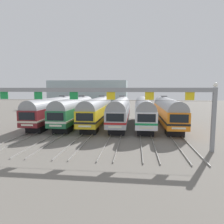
% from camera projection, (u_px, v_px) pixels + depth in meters
% --- Properties ---
extents(ground_plane, '(160.00, 160.00, 0.00)m').
position_uv_depth(ground_plane, '(109.00, 125.00, 35.52)').
color(ground_plane, slate).
extents(track_bed, '(21.43, 70.00, 0.15)m').
position_uv_depth(track_bed, '(117.00, 113.00, 52.30)').
color(track_bed, gray).
rests_on(track_bed, ground).
extents(commuter_train_maroon, '(2.88, 18.06, 5.05)m').
position_uv_depth(commuter_train_maroon, '(53.00, 109.00, 36.33)').
color(commuter_train_maroon, maroon).
rests_on(commuter_train_maroon, ground).
extents(commuter_train_green, '(2.88, 18.06, 5.05)m').
position_uv_depth(commuter_train_green, '(75.00, 110.00, 35.88)').
color(commuter_train_green, '#236B42').
rests_on(commuter_train_green, ground).
extents(commuter_train_yellow, '(2.88, 18.06, 5.05)m').
position_uv_depth(commuter_train_yellow, '(97.00, 110.00, 35.44)').
color(commuter_train_yellow, gold).
rests_on(commuter_train_yellow, ground).
extents(commuter_train_stainless, '(2.88, 18.06, 5.05)m').
position_uv_depth(commuter_train_stainless, '(120.00, 110.00, 34.99)').
color(commuter_train_stainless, '#B2B5BA').
rests_on(commuter_train_stainless, ground).
extents(commuter_train_white, '(2.88, 18.06, 4.77)m').
position_uv_depth(commuter_train_white, '(144.00, 111.00, 34.54)').
color(commuter_train_white, white).
rests_on(commuter_train_white, ground).
extents(commuter_train_orange, '(2.88, 18.06, 5.05)m').
position_uv_depth(commuter_train_orange, '(168.00, 111.00, 34.10)').
color(commuter_train_orange, orange).
rests_on(commuter_train_orange, ground).
extents(catenary_gantry, '(25.16, 0.44, 6.97)m').
position_uv_depth(catenary_gantry, '(92.00, 99.00, 21.59)').
color(catenary_gantry, gray).
rests_on(catenary_gantry, ground).
extents(maintenance_building, '(26.25, 10.00, 9.02)m').
position_uv_depth(maintenance_building, '(89.00, 94.00, 70.83)').
color(maintenance_building, '#9EB2B7').
rests_on(maintenance_building, ground).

